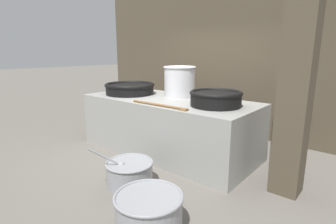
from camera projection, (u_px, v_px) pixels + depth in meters
name	position (u px, v px, depth m)	size (l,w,h in m)	color
ground_plane	(168.00, 150.00, 5.07)	(60.00, 60.00, 0.00)	#666059
back_wall	(222.00, 37.00, 6.02)	(7.26, 0.24, 4.40)	#4C4233
support_pillar	(303.00, 22.00, 3.10)	(0.36, 0.36, 4.40)	#4C4233
hearth_platform	(168.00, 125.00, 4.96)	(3.29, 1.45, 1.01)	gray
giant_wok_near	(130.00, 88.00, 5.36)	(1.01, 1.01, 0.23)	black
giant_wok_far	(216.00, 98.00, 4.15)	(0.83, 0.83, 0.24)	black
stock_pot	(180.00, 81.00, 4.99)	(0.62, 0.62, 0.58)	silver
stirring_paddle	(161.00, 105.00, 4.14)	(1.13, 0.10, 0.04)	brown
cook	(181.00, 98.00, 6.07)	(0.37, 0.57, 1.50)	brown
prep_bowl_vegetables	(130.00, 172.00, 3.71)	(0.68, 0.82, 0.62)	gray
prep_bowl_meat	(149.00, 210.00, 2.76)	(0.74, 0.74, 0.40)	gray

